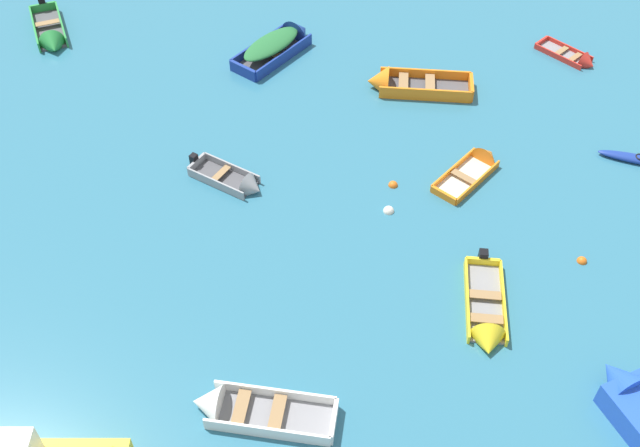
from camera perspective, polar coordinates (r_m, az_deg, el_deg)
rowboat_white_near_right at (r=22.01m, az=-6.40°, el=-14.02°), size 4.32×1.88×1.20m
rowboat_orange_back_row_center at (r=32.82m, az=6.28°, el=10.68°), size 4.67×1.92×1.40m
rowboat_yellow_near_left at (r=24.14m, az=12.84°, el=-7.61°), size 1.58×4.09×1.12m
rowboat_grey_center at (r=28.06m, az=-6.23°, el=3.18°), size 3.12×2.47×1.01m
rowboat_green_far_right at (r=38.01m, az=-19.99°, el=13.48°), size 2.67×4.36×1.20m
rowboat_red_outer_right at (r=36.34m, az=19.50°, el=11.81°), size 2.65×2.72×0.93m
rowboat_orange_outer_left at (r=29.40m, az=12.31°, el=4.54°), size 3.05×3.23×1.08m
rowboat_deep_blue_foreground_center at (r=35.14m, az=-2.87°, el=13.85°), size 3.94×4.46×1.46m
mooring_buoy_outer_edge at (r=28.17m, az=5.76°, el=2.94°), size 0.36×0.36×0.36m
mooring_buoy_near_foreground at (r=27.16m, az=5.42°, el=0.95°), size 0.41×0.41×0.41m
mooring_buoy_central at (r=26.96m, az=19.68°, el=-2.81°), size 0.35×0.35×0.35m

